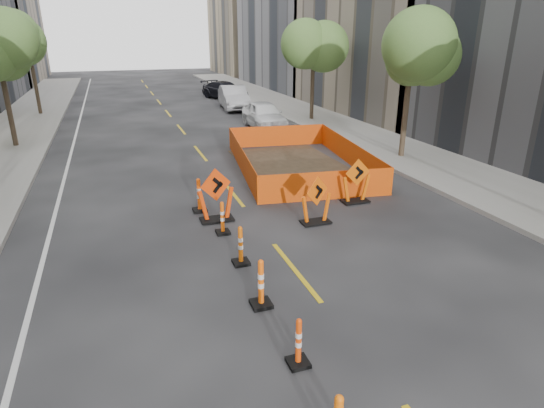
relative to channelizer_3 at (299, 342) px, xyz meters
name	(u,v)px	position (x,y,z in m)	size (l,w,h in m)	color
ground_plane	(386,384)	(1.19, -0.91, -0.46)	(140.00, 140.00, 0.00)	black
sidewalk_right	(412,156)	(10.19, 11.09, -0.39)	(4.00, 90.00, 0.15)	gray
bld_right_c	(418,7)	(18.19, 22.89, 6.54)	(12.00, 16.00, 14.00)	gray
bld_right_e	(262,12)	(18.19, 57.69, 7.54)	(12.00, 14.00, 16.00)	tan
tree_l_d	(29,46)	(-7.21, 29.09, 4.06)	(2.80, 2.80, 5.95)	#382B1E
tree_r_b	(411,54)	(9.59, 11.09, 4.06)	(2.80, 2.80, 5.95)	#382B1E
tree_r_c	(314,47)	(9.59, 21.09, 4.06)	(2.80, 2.80, 5.95)	#382B1E
channelizer_3	(299,342)	(0.00, 0.00, 0.00)	(0.37, 0.37, 0.93)	#E24009
channelizer_4	(261,283)	(-0.05, 1.92, 0.08)	(0.43, 0.43, 1.08)	#FF5C0A
channelizer_5	(241,245)	(0.05, 3.84, 0.04)	(0.40, 0.40, 1.01)	#D65709
channelizer_6	(222,218)	(0.05, 5.76, 0.02)	(0.38, 0.38, 0.97)	#E85409
channelizer_7	(199,195)	(-0.24, 7.68, 0.09)	(0.44, 0.44, 1.11)	#FF530A
chevron_sign_left	(216,195)	(0.10, 6.74, 0.37)	(1.11, 0.67, 1.66)	#E53C09
chevron_sign_center	(316,200)	(2.86, 5.57, 0.27)	(0.98, 0.59, 1.47)	#EB5809
chevron_sign_right	(356,181)	(4.86, 6.77, 0.29)	(1.01, 0.61, 1.52)	#D65609
safety_fence	(297,156)	(4.59, 11.31, 0.04)	(4.74, 8.07, 1.01)	#F8470D
parked_car_near	(264,115)	(5.95, 19.84, 0.32)	(1.86, 4.63, 1.58)	white
parked_car_mid	(234,98)	(6.12, 27.55, 0.37)	(1.76, 5.05, 1.66)	#A7A6AB
parked_car_far	(225,90)	(6.82, 33.15, 0.25)	(2.01, 4.94, 1.43)	black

